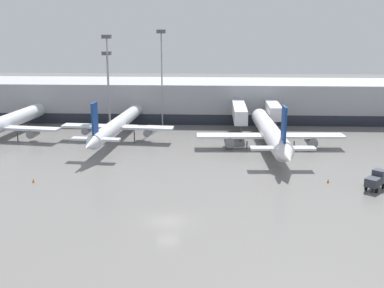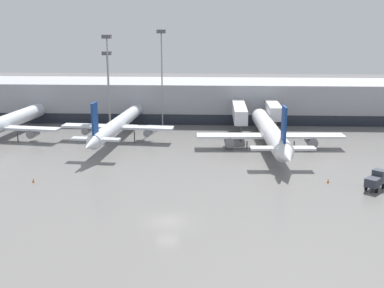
% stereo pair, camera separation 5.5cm
% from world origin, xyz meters
% --- Properties ---
extents(ground_plane, '(320.00, 320.00, 0.00)m').
position_xyz_m(ground_plane, '(0.00, 0.00, 0.00)').
color(ground_plane, slate).
extents(terminal_building, '(160.00, 31.39, 9.00)m').
position_xyz_m(terminal_building, '(0.11, 61.86, 4.50)').
color(terminal_building, '#9EA0A5').
rests_on(terminal_building, ground_plane).
extents(parked_jet_0, '(22.27, 36.98, 9.88)m').
position_xyz_m(parked_jet_0, '(-13.51, 38.40, 3.32)').
color(parked_jet_0, silver).
rests_on(parked_jet_0, ground_plane).
extents(parked_jet_2, '(27.43, 37.66, 10.13)m').
position_xyz_m(parked_jet_2, '(15.92, 34.42, 2.92)').
color(parked_jet_2, white).
rests_on(parked_jet_2, ground_plane).
extents(parked_jet_4, '(24.54, 38.53, 8.74)m').
position_xyz_m(parked_jet_4, '(-36.75, 38.08, 3.13)').
color(parked_jet_4, silver).
rests_on(parked_jet_4, ground_plane).
extents(service_truck_0, '(3.69, 3.98, 2.65)m').
position_xyz_m(service_truck_0, '(28.35, 12.56, 1.43)').
color(service_truck_0, '#2D333D').
rests_on(service_truck_0, ground_plane).
extents(traffic_cone_0, '(0.37, 0.37, 0.61)m').
position_xyz_m(traffic_cone_0, '(22.32, 15.02, 0.31)').
color(traffic_cone_0, orange).
rests_on(traffic_cone_0, ground_plane).
extents(traffic_cone_2, '(0.36, 0.36, 0.62)m').
position_xyz_m(traffic_cone_2, '(-21.14, 13.16, 0.31)').
color(traffic_cone_2, orange).
rests_on(traffic_cone_2, ground_plane).
extents(apron_light_mast_1, '(1.80, 1.80, 21.23)m').
position_xyz_m(apron_light_mast_1, '(-6.01, 51.39, 16.43)').
color(apron_light_mast_1, gray).
rests_on(apron_light_mast_1, ground_plane).
extents(apron_light_mast_3, '(1.80, 1.80, 16.69)m').
position_xyz_m(apron_light_mast_3, '(-17.77, 50.78, 13.32)').
color(apron_light_mast_3, gray).
rests_on(apron_light_mast_3, ground_plane).
extents(apron_light_mast_4, '(1.80, 1.80, 20.22)m').
position_xyz_m(apron_light_mast_4, '(-17.28, 49.20, 15.75)').
color(apron_light_mast_4, gray).
rests_on(apron_light_mast_4, ground_plane).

